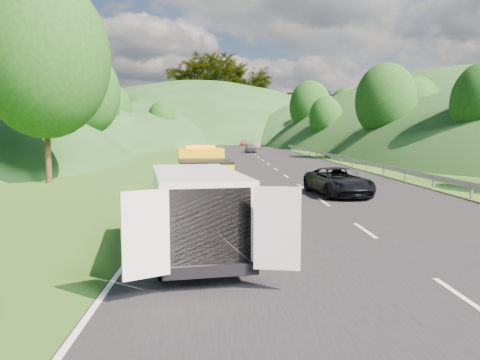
{
  "coord_description": "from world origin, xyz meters",
  "views": [
    {
      "loc": [
        -1.61,
        -16.49,
        3.19
      ],
      "look_at": [
        -0.86,
        1.44,
        1.3
      ],
      "focal_mm": 35.0,
      "sensor_mm": 36.0,
      "label": 1
    }
  ],
  "objects_px": {
    "worker": "(251,266)",
    "woman": "(157,211)",
    "tow_truck": "(202,174)",
    "suitcase": "(135,210)",
    "passing_suv": "(338,196)",
    "spare_tire": "(249,267)",
    "child": "(190,225)",
    "white_van": "(195,208)"
  },
  "relations": [
    {
      "from": "suitcase",
      "to": "spare_tire",
      "type": "xyz_separation_m",
      "value": [
        3.82,
        -6.47,
        -0.28
      ]
    },
    {
      "from": "child",
      "to": "passing_suv",
      "type": "height_order",
      "value": "passing_suv"
    },
    {
      "from": "tow_truck",
      "to": "passing_suv",
      "type": "relative_size",
      "value": 1.23
    },
    {
      "from": "woman",
      "to": "worker",
      "type": "distance_m",
      "value": 8.34
    },
    {
      "from": "white_van",
      "to": "child",
      "type": "relative_size",
      "value": 6.93
    },
    {
      "from": "woman",
      "to": "passing_suv",
      "type": "height_order",
      "value": "woman"
    },
    {
      "from": "child",
      "to": "tow_truck",
      "type": "bearing_deg",
      "value": 102.91
    },
    {
      "from": "white_van",
      "to": "spare_tire",
      "type": "xyz_separation_m",
      "value": [
        1.3,
        -0.99,
        -1.24
      ]
    },
    {
      "from": "tow_truck",
      "to": "spare_tire",
      "type": "relative_size",
      "value": 9.65
    },
    {
      "from": "spare_tire",
      "to": "woman",
      "type": "bearing_deg",
      "value": 112.42
    },
    {
      "from": "white_van",
      "to": "suitcase",
      "type": "height_order",
      "value": "white_van"
    },
    {
      "from": "tow_truck",
      "to": "suitcase",
      "type": "height_order",
      "value": "tow_truck"
    },
    {
      "from": "suitcase",
      "to": "white_van",
      "type": "bearing_deg",
      "value": -65.28
    },
    {
      "from": "tow_truck",
      "to": "child",
      "type": "distance_m",
      "value": 5.77
    },
    {
      "from": "worker",
      "to": "woman",
      "type": "bearing_deg",
      "value": 109.92
    },
    {
      "from": "passing_suv",
      "to": "suitcase",
      "type": "bearing_deg",
      "value": -155.68
    },
    {
      "from": "child",
      "to": "white_van",
      "type": "bearing_deg",
      "value": -68.86
    },
    {
      "from": "tow_truck",
      "to": "suitcase",
      "type": "relative_size",
      "value": 10.64
    },
    {
      "from": "tow_truck",
      "to": "passing_suv",
      "type": "height_order",
      "value": "tow_truck"
    },
    {
      "from": "tow_truck",
      "to": "passing_suv",
      "type": "xyz_separation_m",
      "value": [
        6.64,
        1.31,
        -1.22
      ]
    },
    {
      "from": "spare_tire",
      "to": "passing_suv",
      "type": "relative_size",
      "value": 0.13
    },
    {
      "from": "child",
      "to": "spare_tire",
      "type": "bearing_deg",
      "value": -56.0
    },
    {
      "from": "worker",
      "to": "spare_tire",
      "type": "distance_m",
      "value": 0.1
    },
    {
      "from": "child",
      "to": "passing_suv",
      "type": "xyz_separation_m",
      "value": [
        6.87,
        6.94,
        0.0
      ]
    },
    {
      "from": "tow_truck",
      "to": "white_van",
      "type": "distance_m",
      "value": 9.7
    },
    {
      "from": "tow_truck",
      "to": "woman",
      "type": "distance_m",
      "value": 3.6
    },
    {
      "from": "woman",
      "to": "passing_suv",
      "type": "distance_m",
      "value": 9.36
    },
    {
      "from": "white_van",
      "to": "woman",
      "type": "height_order",
      "value": "white_van"
    },
    {
      "from": "woman",
      "to": "spare_tire",
      "type": "height_order",
      "value": "woman"
    },
    {
      "from": "suitcase",
      "to": "child",
      "type": "bearing_deg",
      "value": -33.89
    },
    {
      "from": "child",
      "to": "spare_tire",
      "type": "xyz_separation_m",
      "value": [
        1.72,
        -5.05,
        0.0
      ]
    },
    {
      "from": "passing_suv",
      "to": "child",
      "type": "bearing_deg",
      "value": -142.03
    },
    {
      "from": "suitcase",
      "to": "passing_suv",
      "type": "bearing_deg",
      "value": 31.65
    },
    {
      "from": "white_van",
      "to": "suitcase",
      "type": "relative_size",
      "value": 11.49
    },
    {
      "from": "woman",
      "to": "spare_tire",
      "type": "xyz_separation_m",
      "value": [
        3.21,
        -7.77,
        0.0
      ]
    },
    {
      "from": "white_van",
      "to": "passing_suv",
      "type": "xyz_separation_m",
      "value": [
        6.45,
        11.01,
        -1.24
      ]
    },
    {
      "from": "white_van",
      "to": "woman",
      "type": "distance_m",
      "value": 7.16
    },
    {
      "from": "suitcase",
      "to": "passing_suv",
      "type": "height_order",
      "value": "passing_suv"
    },
    {
      "from": "suitcase",
      "to": "worker",
      "type": "bearing_deg",
      "value": -58.77
    },
    {
      "from": "spare_tire",
      "to": "passing_suv",
      "type": "bearing_deg",
      "value": 66.76
    },
    {
      "from": "passing_suv",
      "to": "woman",
      "type": "bearing_deg",
      "value": -160.54
    },
    {
      "from": "suitcase",
      "to": "spare_tire",
      "type": "distance_m",
      "value": 7.51
    }
  ]
}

